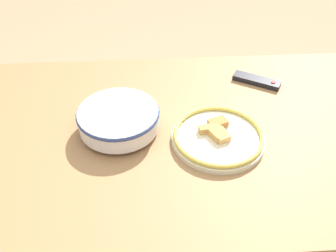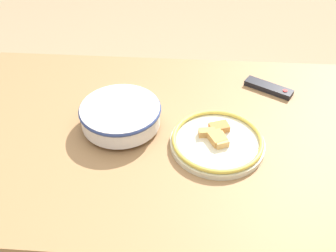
# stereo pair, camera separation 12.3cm
# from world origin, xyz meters

# --- Properties ---
(dining_table) EXTENTS (1.58, 0.91, 0.77)m
(dining_table) POSITION_xyz_m (0.00, 0.00, 0.69)
(dining_table) COLOR olive
(dining_table) RESTS_ON ground_plane
(noodle_bowl) EXTENTS (0.26, 0.26, 0.08)m
(noodle_bowl) POSITION_xyz_m (-0.21, 0.02, 0.81)
(noodle_bowl) COLOR silver
(noodle_bowl) RESTS_ON dining_table
(food_plate) EXTENTS (0.29, 0.29, 0.04)m
(food_plate) POSITION_xyz_m (0.11, -0.05, 0.78)
(food_plate) COLOR beige
(food_plate) RESTS_ON dining_table
(tv_remote) EXTENTS (0.18, 0.13, 0.02)m
(tv_remote) POSITION_xyz_m (0.30, 0.26, 0.78)
(tv_remote) COLOR black
(tv_remote) RESTS_ON dining_table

